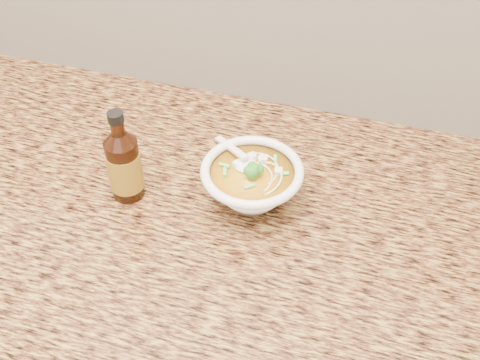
# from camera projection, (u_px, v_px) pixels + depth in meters

# --- Properties ---
(cabinet) EXTENTS (4.00, 0.65, 0.86)m
(cabinet) POSITION_uv_depth(u_px,v_px,m) (181.00, 344.00, 1.33)
(cabinet) COLOR #391F11
(cabinet) RESTS_ON ground
(counter_slab) EXTENTS (4.00, 0.68, 0.04)m
(counter_slab) POSITION_uv_depth(u_px,v_px,m) (163.00, 204.00, 1.02)
(counter_slab) COLOR olive
(counter_slab) RESTS_ON cabinet
(soup_bowl) EXTENTS (0.17, 0.17, 0.09)m
(soup_bowl) POSITION_uv_depth(u_px,v_px,m) (252.00, 184.00, 0.97)
(soup_bowl) COLOR white
(soup_bowl) RESTS_ON counter_slab
(hot_sauce_bottle) EXTENTS (0.07, 0.07, 0.17)m
(hot_sauce_bottle) POSITION_uv_depth(u_px,v_px,m) (124.00, 165.00, 0.97)
(hot_sauce_bottle) COLOR #3E1808
(hot_sauce_bottle) RESTS_ON counter_slab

